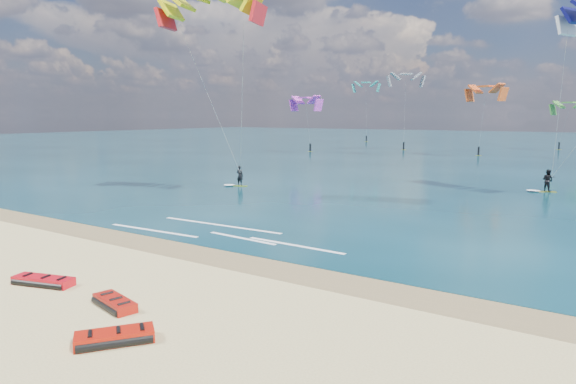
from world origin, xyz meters
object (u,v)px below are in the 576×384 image
(packed_kite_left, at_px, (44,285))
(kitesurfer_main, at_px, (226,90))
(packed_kite_right, at_px, (115,343))
(packed_kite_mid, at_px, (115,307))

(packed_kite_left, relative_size, kitesurfer_main, 0.16)
(packed_kite_left, relative_size, packed_kite_right, 1.10)
(packed_kite_mid, bearing_deg, packed_kite_right, -24.76)
(packed_kite_left, distance_m, packed_kite_right, 6.61)
(packed_kite_left, bearing_deg, kitesurfer_main, 96.25)
(packed_kite_left, distance_m, kitesurfer_main, 24.42)
(packed_kite_right, xyz_separation_m, kitesurfer_main, (-15.26, 22.94, 8.28))
(packed_kite_mid, distance_m, kitesurfer_main, 26.22)
(packed_kite_right, bearing_deg, kitesurfer_main, 70.56)
(packed_kite_mid, distance_m, packed_kite_right, 2.84)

